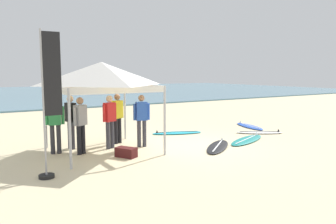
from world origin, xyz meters
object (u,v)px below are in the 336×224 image
surfboard_cyan (177,133)px  gear_bag_near_tent (126,152)px  person_green (55,121)px  person_blue (142,117)px  surfboard_black (218,146)px  person_yellow (117,115)px  surfboard_blue (249,126)px  surfboard_teal (247,140)px  person_red (110,118)px  canopy_tent (101,74)px  person_black (71,118)px  person_grey (81,122)px  surfboard_white (260,132)px  banner_flag (49,110)px

surfboard_cyan → gear_bag_near_tent: bearing=-145.1°
person_green → person_blue: 2.68m
surfboard_cyan → surfboard_black: (-0.22, -2.75, -0.00)m
person_green → person_blue: (2.63, -0.52, 0.00)m
surfboard_cyan → person_yellow: (-2.73, -0.42, 0.95)m
surfboard_blue → surfboard_teal: same height
person_yellow → person_green: bearing=-170.1°
person_red → canopy_tent: bearing=-143.4°
surfboard_black → surfboard_blue: bearing=31.6°
surfboard_cyan → person_red: bearing=-162.7°
surfboard_teal → person_black: size_ratio=1.39×
canopy_tent → surfboard_cyan: canopy_tent is taller
person_yellow → gear_bag_near_tent: 2.13m
surfboard_cyan → person_red: 3.53m
canopy_tent → surfboard_black: 4.36m
person_green → gear_bag_near_tent: bearing=-42.6°
surfboard_cyan → person_black: bearing=-174.7°
surfboard_blue → surfboard_cyan: 3.67m
surfboard_cyan → gear_bag_near_tent: (-3.28, -2.29, 0.10)m
canopy_tent → surfboard_blue: bearing=7.0°
surfboard_cyan → person_blue: 2.80m
surfboard_blue → person_green: person_green is taller
person_black → gear_bag_near_tent: (1.03, -1.90, -0.85)m
person_green → surfboard_cyan: bearing=9.3°
canopy_tent → surfboard_cyan: size_ratio=1.40×
surfboard_teal → person_red: size_ratio=1.39×
person_red → person_blue: 1.03m
surfboard_blue → surfboard_black: 4.55m
person_green → person_black: (0.58, 0.41, 0.00)m
canopy_tent → gear_bag_near_tent: (0.30, -1.04, -2.25)m
canopy_tent → person_grey: bearing=-178.8°
surfboard_teal → canopy_tent: bearing=166.0°
surfboard_blue → surfboard_cyan: bearing=174.3°
gear_bag_near_tent → canopy_tent: bearing=106.1°
person_grey → person_blue: bearing=-1.5°
person_black → person_blue: same height
canopy_tent → person_grey: 1.56m
surfboard_blue → person_red: person_red is taller
canopy_tent → person_green: (-1.32, 0.45, -1.40)m
surfboard_cyan → gear_bag_near_tent: size_ratio=3.45×
surfboard_white → person_green: person_green is taller
surfboard_black → person_yellow: (-2.50, 2.33, 0.95)m
person_green → gear_bag_near_tent: person_green is taller
surfboard_teal → person_yellow: bearing=153.2°
canopy_tent → person_yellow: size_ratio=1.70×
canopy_tent → surfboard_teal: bearing=-14.0°
banner_flag → gear_bag_near_tent: banner_flag is taller
canopy_tent → person_blue: canopy_tent is taller
person_yellow → surfboard_teal: bearing=-26.8°
canopy_tent → person_black: 1.80m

